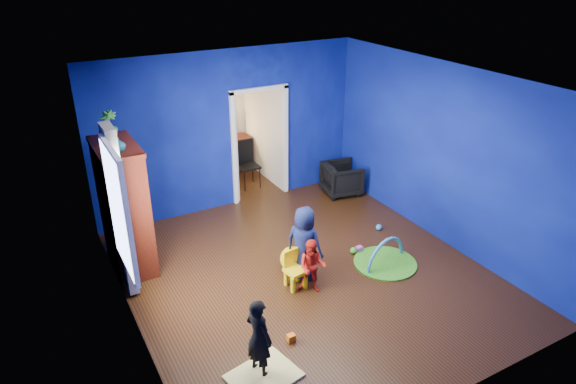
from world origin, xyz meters
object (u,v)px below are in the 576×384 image
armchair (342,179)px  toddler_red (312,266)px  crt_tv (127,204)px  folding_chair (248,165)px  kid_chair (296,272)px  study_desk (230,154)px  hopper_ball (292,259)px  child_navy (304,244)px  vase (118,144)px  play_mat (385,263)px  tv_armoire (124,207)px  child_black (259,337)px

armchair → toddler_red: size_ratio=0.85×
crt_tv → folding_chair: size_ratio=0.76×
kid_chair → study_desk: bearing=70.0°
folding_chair → hopper_ball: bearing=-103.1°
child_navy → vase: size_ratio=5.85×
child_navy → play_mat: size_ratio=1.18×
hopper_ball → toddler_red: bearing=-92.2°
tv_armoire → folding_chair: 3.34m
child_navy → hopper_ball: bearing=-22.0°
armchair → vase: vase is taller
child_black → hopper_ball: child_black is taller
hopper_ball → armchair: bearing=40.7°
armchair → study_desk: size_ratio=0.79×
crt_tv → study_desk: 3.91m
toddler_red → study_desk: bearing=115.7°
study_desk → folding_chair: (0.00, -0.96, 0.09)m
armchair → kid_chair: (-2.35, -2.27, -0.07)m
crt_tv → play_mat: (3.38, -1.90, -1.01)m
toddler_red → study_desk: toddler_red is taller
child_navy → folding_chair: size_ratio=1.25×
child_navy → vase: 2.90m
vase → play_mat: size_ratio=0.20×
child_black → kid_chair: size_ratio=2.00×
folding_chair → child_navy: bearing=-101.3°
armchair → play_mat: size_ratio=0.72×
hopper_ball → play_mat: 1.46m
hopper_ball → folding_chair: 3.16m
child_navy → tv_armoire: bearing=20.2°
armchair → kid_chair: bearing=144.6°
vase → kid_chair: vase is taller
crt_tv → hopper_ball: size_ratio=1.85×
armchair → vase: (-4.27, -0.84, 1.74)m
study_desk → vase: bearing=-133.1°
vase → kid_chair: (1.92, -1.43, -1.81)m
vase → study_desk: bearing=46.9°
play_mat → kid_chair: bearing=173.8°
child_navy → vase: (-2.14, 1.28, 1.49)m
child_black → armchair: bearing=-63.5°
play_mat → study_desk: size_ratio=1.10×
child_black → vase: vase is taller
hopper_ball → folding_chair: bearing=76.9°
crt_tv → kid_chair: crt_tv is taller
study_desk → folding_chair: bearing=-90.0°
kid_chair → play_mat: bearing=-14.9°
play_mat → armchair: bearing=70.8°
armchair → folding_chair: 1.90m
child_black → study_desk: (2.07, 5.66, -0.13)m
toddler_red → play_mat: 1.41m
hopper_ball → study_desk: study_desk is taller
child_navy → vase: bearing=25.8°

